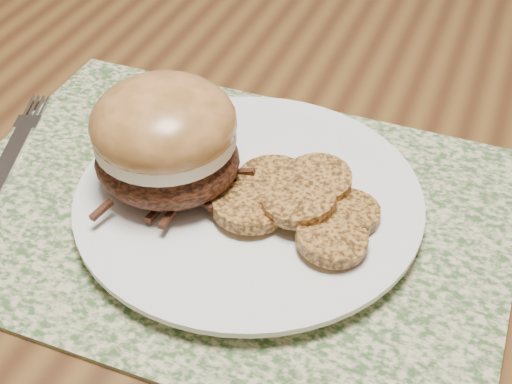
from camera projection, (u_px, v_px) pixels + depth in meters
dining_table at (271, 267)px, 0.64m from camera, size 1.50×0.90×0.75m
placemat at (226, 211)px, 0.57m from camera, size 0.45×0.33×0.00m
dinner_plate at (249, 201)px, 0.57m from camera, size 0.26×0.26×0.02m
pork_sandwich at (165, 138)px, 0.55m from camera, size 0.14×0.13×0.09m
roasted_potatoes at (301, 202)px, 0.54m from camera, size 0.14×0.13×0.03m
fork at (12, 154)px, 0.62m from camera, size 0.07×0.18×0.00m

